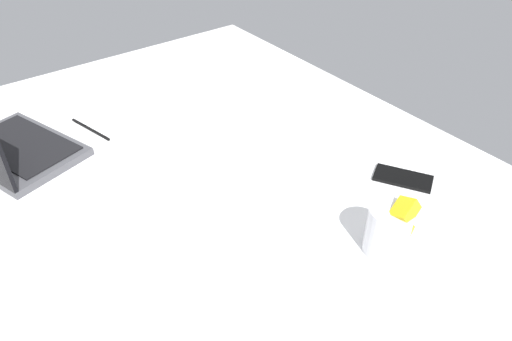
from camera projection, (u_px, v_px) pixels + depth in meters
The scene contains 5 objects.
bed_mattress at pixel (209, 227), 120.00cm from camera, with size 180.00×140.00×18.00cm, color white.
laptop at pixel (3, 146), 124.71cm from camera, with size 38.55×32.20×23.00cm.
snack_cup at pixel (389, 229), 98.17cm from camera, with size 9.04×9.00×14.18cm.
cell_phone at pixel (403, 178), 120.48cm from camera, with size 6.80×14.00×0.80cm, color black.
charger_cable at pixel (91, 129), 138.74cm from camera, with size 17.00×0.60×0.60cm, color black.
Camera 1 is at (-76.86, 43.36, 92.33)cm, focal length 34.17 mm.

